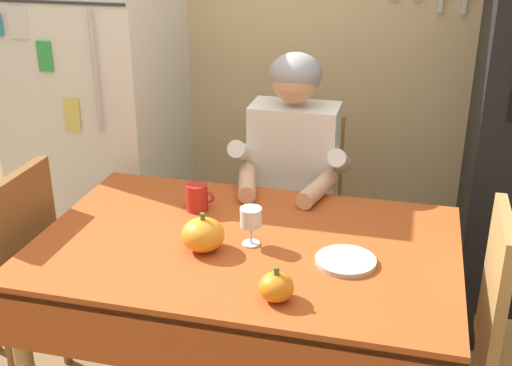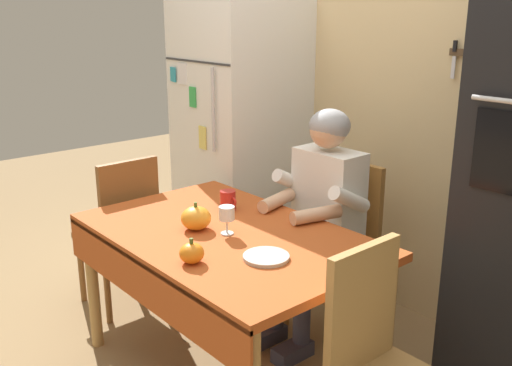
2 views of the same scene
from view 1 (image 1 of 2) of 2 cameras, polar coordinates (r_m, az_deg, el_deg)
The scene contains 11 objects.
back_wall_assembly at distance 3.18m, azimuth 6.00°, elevation 14.45°, with size 3.70×0.13×2.60m.
refrigerator at distance 3.21m, azimuth -13.50°, elevation 6.68°, with size 0.68×0.71×1.80m.
dining_table at distance 2.21m, azimuth -1.02°, elevation -7.32°, with size 1.40×0.90×0.74m.
chair_behind_person at distance 2.96m, azimuth 3.66°, elevation -2.21°, with size 0.40×0.40×0.93m.
seated_person at distance 2.70m, azimuth 3.03°, elevation 0.45°, with size 0.47×0.55×1.25m.
chair_left_side at distance 2.61m, azimuth -20.87°, elevation -7.55°, with size 0.40×0.40×0.93m.
coffee_mug at distance 2.40m, azimuth -5.15°, elevation -1.25°, with size 0.11×0.08×0.10m.
wine_glass at distance 2.13m, azimuth -0.45°, elevation -3.15°, with size 0.07×0.07×0.13m.
pumpkin_large at distance 2.12m, azimuth -4.64°, elevation -4.52°, with size 0.14×0.14×0.13m.
pumpkin_medium at distance 1.87m, azimuth 1.79°, elevation -9.06°, with size 0.10×0.10×0.11m.
serving_tray at distance 2.08m, azimuth 7.84°, elevation -6.76°, with size 0.19×0.19×0.02m, color #B7B2A8.
Camera 1 is at (0.50, -1.76, 1.78)m, focal length 45.77 mm.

